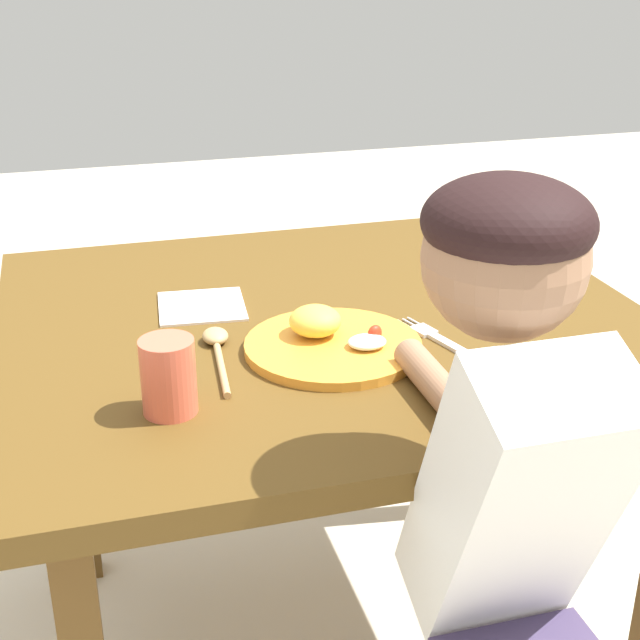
{
  "coord_description": "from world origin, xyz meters",
  "views": [
    {
      "loc": [
        -0.37,
        -1.28,
        1.27
      ],
      "look_at": [
        -0.03,
        -0.05,
        0.72
      ],
      "focal_mm": 51.02,
      "sensor_mm": 36.0,
      "label": 1
    }
  ],
  "objects_px": {
    "fork": "(442,341)",
    "spoon": "(217,345)",
    "drinking_cup": "(168,376)",
    "plate": "(331,341)",
    "person": "(509,583)"
  },
  "relations": [
    {
      "from": "fork",
      "to": "drinking_cup",
      "type": "xyz_separation_m",
      "value": [
        -0.42,
        -0.1,
        0.05
      ]
    },
    {
      "from": "spoon",
      "to": "person",
      "type": "height_order",
      "value": "person"
    },
    {
      "from": "fork",
      "to": "spoon",
      "type": "bearing_deg",
      "value": 62.47
    },
    {
      "from": "fork",
      "to": "spoon",
      "type": "xyz_separation_m",
      "value": [
        -0.33,
        0.06,
        0.01
      ]
    },
    {
      "from": "spoon",
      "to": "drinking_cup",
      "type": "bearing_deg",
      "value": 156.21
    },
    {
      "from": "fork",
      "to": "drinking_cup",
      "type": "relative_size",
      "value": 1.87
    },
    {
      "from": "plate",
      "to": "fork",
      "type": "bearing_deg",
      "value": -7.72
    },
    {
      "from": "plate",
      "to": "spoon",
      "type": "height_order",
      "value": "plate"
    },
    {
      "from": "plate",
      "to": "fork",
      "type": "xyz_separation_m",
      "value": [
        0.17,
        -0.02,
        -0.01
      ]
    },
    {
      "from": "plate",
      "to": "drinking_cup",
      "type": "distance_m",
      "value": 0.28
    },
    {
      "from": "fork",
      "to": "spoon",
      "type": "distance_m",
      "value": 0.34
    },
    {
      "from": "plate",
      "to": "person",
      "type": "xyz_separation_m",
      "value": [
        0.09,
        -0.42,
        -0.13
      ]
    },
    {
      "from": "spoon",
      "to": "drinking_cup",
      "type": "relative_size",
      "value": 2.07
    },
    {
      "from": "fork",
      "to": "spoon",
      "type": "height_order",
      "value": "spoon"
    },
    {
      "from": "fork",
      "to": "person",
      "type": "relative_size",
      "value": 0.18
    }
  ]
}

